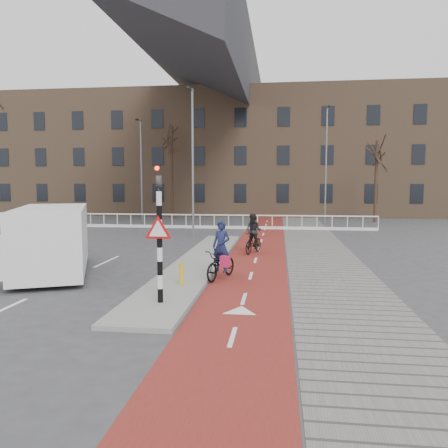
# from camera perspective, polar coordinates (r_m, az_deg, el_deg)

# --- Properties ---
(ground) EXTENTS (120.00, 120.00, 0.00)m
(ground) POSITION_cam_1_polar(r_m,az_deg,el_deg) (13.43, -3.50, -8.43)
(ground) COLOR #38383A
(ground) RESTS_ON ground
(bike_lane) EXTENTS (2.50, 60.00, 0.01)m
(bike_lane) POSITION_cam_1_polar(r_m,az_deg,el_deg) (23.06, 4.79, -2.54)
(bike_lane) COLOR maroon
(bike_lane) RESTS_ON ground
(sidewalk) EXTENTS (3.00, 60.00, 0.01)m
(sidewalk) POSITION_cam_1_polar(r_m,az_deg,el_deg) (23.11, 11.75, -2.62)
(sidewalk) COLOR slate
(sidewalk) RESTS_ON ground
(curb_island) EXTENTS (1.80, 16.00, 0.12)m
(curb_island) POSITION_cam_1_polar(r_m,az_deg,el_deg) (17.39, -3.33, -5.01)
(curb_island) COLOR gray
(curb_island) RESTS_ON ground
(traffic_signal) EXTENTS (0.80, 0.80, 3.68)m
(traffic_signal) POSITION_cam_1_polar(r_m,az_deg,el_deg) (11.27, -8.46, -0.90)
(traffic_signal) COLOR black
(traffic_signal) RESTS_ON curb_island
(bollard) EXTENTS (0.12, 0.12, 0.68)m
(bollard) POSITION_cam_1_polar(r_m,az_deg,el_deg) (13.34, -5.58, -6.51)
(bollard) COLOR gold
(bollard) RESTS_ON curb_island
(cyclist_near) EXTENTS (1.25, 1.98, 1.95)m
(cyclist_near) POSITION_cam_1_polar(r_m,az_deg,el_deg) (14.57, -0.35, -4.66)
(cyclist_near) COLOR black
(cyclist_near) RESTS_ON bike_lane
(cyclist_far) EXTENTS (1.03, 1.71, 1.80)m
(cyclist_far) POSITION_cam_1_polar(r_m,az_deg,el_deg) (19.77, 3.87, -1.70)
(cyclist_far) COLOR black
(cyclist_far) RESTS_ON bike_lane
(van) EXTENTS (4.15, 5.89, 2.35)m
(van) POSITION_cam_1_polar(r_m,az_deg,el_deg) (16.43, -21.51, -1.85)
(van) COLOR white
(van) RESTS_ON ground
(railing) EXTENTS (28.00, 0.10, 0.99)m
(railing) POSITION_cam_1_polar(r_m,az_deg,el_deg) (30.86, -6.80, 0.05)
(railing) COLOR silver
(railing) RESTS_ON ground
(townhouse_row) EXTENTS (46.00, 10.00, 15.90)m
(townhouse_row) POSITION_cam_1_polar(r_m,az_deg,el_deg) (45.37, 0.26, 11.33)
(townhouse_row) COLOR #7F6047
(townhouse_row) RESTS_ON ground
(tree_mid) EXTENTS (0.28, 0.28, 8.17)m
(tree_mid) POSITION_cam_1_polar(r_m,az_deg,el_deg) (39.50, -6.84, 6.73)
(tree_mid) COLOR black
(tree_mid) RESTS_ON ground
(tree_right) EXTENTS (0.23, 0.23, 6.48)m
(tree_right) POSITION_cam_1_polar(r_m,az_deg,el_deg) (37.07, 19.22, 5.24)
(tree_right) COLOR black
(tree_right) RESTS_ON ground
(streetlight_near) EXTENTS (0.12, 0.12, 8.55)m
(streetlight_near) POSITION_cam_1_polar(r_m,az_deg,el_deg) (25.66, -4.10, 7.83)
(streetlight_near) COLOR slate
(streetlight_near) RESTS_ON ground
(streetlight_left) EXTENTS (0.12, 0.12, 8.29)m
(streetlight_left) POSITION_cam_1_polar(r_m,az_deg,el_deg) (36.73, -10.74, 6.86)
(streetlight_left) COLOR slate
(streetlight_left) RESTS_ON ground
(streetlight_right) EXTENTS (0.12, 0.12, 8.90)m
(streetlight_right) POSITION_cam_1_polar(r_m,az_deg,el_deg) (34.44, 13.18, 7.41)
(streetlight_right) COLOR slate
(streetlight_right) RESTS_ON ground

